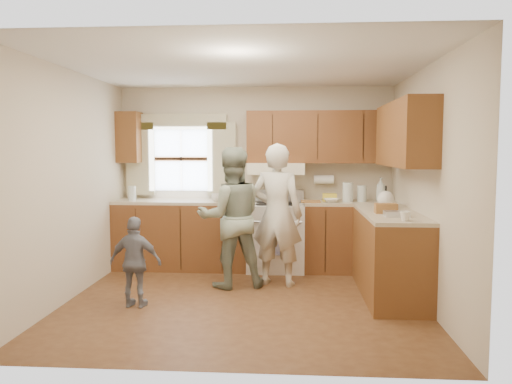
# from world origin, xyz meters

# --- Properties ---
(room) EXTENTS (3.80, 3.80, 3.80)m
(room) POSITION_xyz_m (0.00, 0.00, 1.25)
(room) COLOR #4A2A17
(room) RESTS_ON ground
(kitchen_fixtures) EXTENTS (3.80, 2.25, 2.15)m
(kitchen_fixtures) POSITION_xyz_m (0.62, 1.08, 0.84)
(kitchen_fixtures) COLOR #4D2410
(kitchen_fixtures) RESTS_ON ground
(stove) EXTENTS (0.76, 0.67, 1.07)m
(stove) POSITION_xyz_m (0.30, 1.44, 0.47)
(stove) COLOR silver
(stove) RESTS_ON ground
(woman_left) EXTENTS (0.71, 0.55, 1.71)m
(woman_left) POSITION_xyz_m (0.33, 0.68, 0.85)
(woman_left) COLOR beige
(woman_left) RESTS_ON ground
(woman_right) EXTENTS (0.95, 0.83, 1.66)m
(woman_right) POSITION_xyz_m (-0.21, 0.56, 0.83)
(woman_right) COLOR #294331
(woman_right) RESTS_ON ground
(child) EXTENTS (0.57, 0.29, 0.95)m
(child) POSITION_xyz_m (-1.11, -0.28, 0.47)
(child) COLOR slate
(child) RESTS_ON ground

